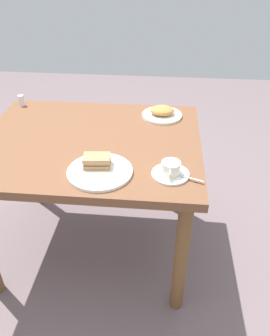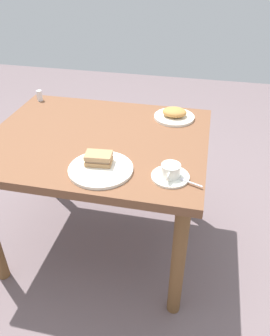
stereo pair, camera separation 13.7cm
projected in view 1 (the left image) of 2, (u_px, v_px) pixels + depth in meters
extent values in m
plane|color=slate|center=(98.00, 244.00, 2.03)|extent=(6.00, 6.00, 0.00)
cube|color=brown|center=(89.00, 143.00, 1.64)|extent=(1.07, 0.87, 0.04)
cylinder|color=brown|center=(181.00, 258.00, 1.51)|extent=(0.06, 0.06, 0.68)
cylinder|color=brown|center=(34.00, 160.00, 2.17)|extent=(0.06, 0.06, 0.68)
cylinder|color=brown|center=(179.00, 168.00, 2.10)|extent=(0.06, 0.06, 0.68)
cylinder|color=white|center=(100.00, 172.00, 1.39)|extent=(0.27, 0.27, 0.01)
cube|color=tan|center=(97.00, 164.00, 1.41)|extent=(0.12, 0.08, 0.02)
cube|color=#826045|center=(97.00, 161.00, 1.40)|extent=(0.11, 0.08, 0.01)
cube|color=tan|center=(97.00, 158.00, 1.39)|extent=(0.12, 0.08, 0.02)
cylinder|color=white|center=(170.00, 174.00, 1.38)|extent=(0.16, 0.16, 0.01)
cylinder|color=white|center=(171.00, 168.00, 1.36)|extent=(0.08, 0.08, 0.05)
cylinder|color=#A47545|center=(171.00, 163.00, 1.35)|extent=(0.07, 0.07, 0.01)
torus|color=white|center=(170.00, 174.00, 1.32)|extent=(0.01, 0.04, 0.04)
cube|color=silver|center=(194.00, 179.00, 1.34)|extent=(0.07, 0.03, 0.00)
ellipsoid|color=silver|center=(183.00, 176.00, 1.35)|extent=(0.03, 0.03, 0.01)
cylinder|color=white|center=(162.00, 115.00, 1.83)|extent=(0.22, 0.22, 0.01)
ellipsoid|color=#BF8240|center=(162.00, 110.00, 1.81)|extent=(0.13, 0.11, 0.04)
cylinder|color=silver|center=(21.00, 101.00, 1.93)|extent=(0.03, 0.03, 0.06)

